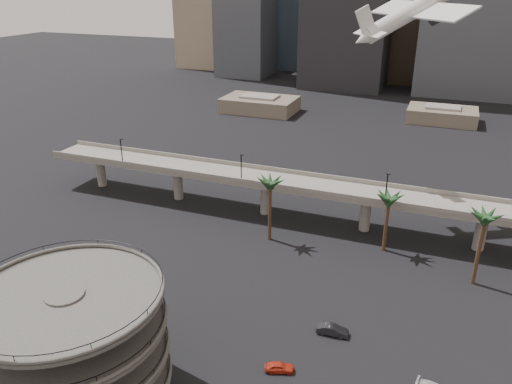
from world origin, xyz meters
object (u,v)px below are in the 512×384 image
at_px(overpass, 314,190).
at_px(car_a, 279,367).
at_px(airborne_jet, 422,6).
at_px(car_b, 333,330).
at_px(parking_ramp, 73,340).

distance_m(overpass, car_a, 46.09).
height_order(airborne_jet, car_b, airborne_jet).
bearing_deg(car_b, airborne_jet, -8.52).
bearing_deg(parking_ramp, car_a, 34.12).
distance_m(parking_ramp, car_a, 26.68).
xyz_separation_m(car_a, car_b, (4.88, 9.97, 0.10)).
bearing_deg(car_b, overpass, 15.05).
relative_size(car_a, car_b, 0.84).
relative_size(airborne_jet, car_b, 5.46).
xyz_separation_m(parking_ramp, car_b, (25.62, 24.02, -9.06)).
height_order(parking_ramp, car_b, parking_ramp).
distance_m(airborne_jet, car_b, 66.97).
xyz_separation_m(parking_ramp, overpass, (13.00, 59.00, -2.50)).
relative_size(parking_ramp, airborne_jet, 0.87).
distance_m(overpass, airborne_jet, 42.67).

